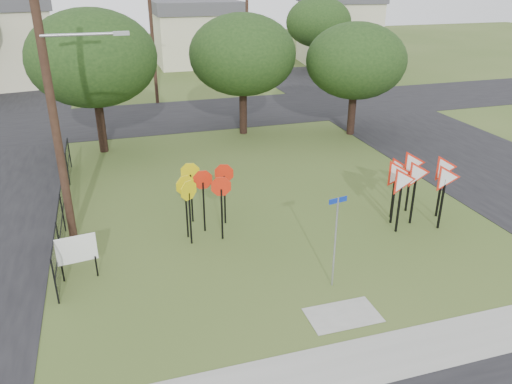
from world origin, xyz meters
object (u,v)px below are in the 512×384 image
at_px(street_name_sign, 335,236).
at_px(stop_sign_cluster, 202,187).
at_px(info_board, 77,251).
at_px(yield_sign_cluster, 416,175).

xyz_separation_m(street_name_sign, stop_sign_cluster, (-3.05, 4.48, 0.10)).
bearing_deg(stop_sign_cluster, street_name_sign, -55.73).
distance_m(street_name_sign, info_board, 7.83).
distance_m(street_name_sign, yield_sign_cluster, 5.57).
xyz_separation_m(stop_sign_cluster, info_board, (-4.30, -1.87, -0.79)).
relative_size(yield_sign_cluster, info_board, 2.23).
relative_size(stop_sign_cluster, yield_sign_cluster, 0.72).
bearing_deg(info_board, street_name_sign, -19.54).
xyz_separation_m(yield_sign_cluster, info_board, (-12.01, -0.43, -0.91)).
bearing_deg(street_name_sign, yield_sign_cluster, 33.03).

